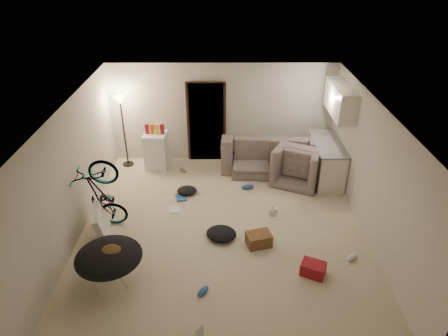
{
  "coord_description": "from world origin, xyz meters",
  "views": [
    {
      "loc": [
        -0.01,
        -6.25,
        4.92
      ],
      "look_at": [
        0.03,
        0.6,
        1.05
      ],
      "focal_mm": 32.0,
      "sensor_mm": 36.0,
      "label": 1
    }
  ],
  "objects_px": {
    "floor_lamp": "(122,117)",
    "kitchen_counter": "(326,161)",
    "saucer_chair": "(110,262)",
    "armchair": "(299,166)",
    "drink_case_a": "(259,239)",
    "juicer": "(273,211)",
    "tv_box": "(102,221)",
    "mini_fridge": "(156,150)",
    "drink_case_b": "(313,269)",
    "sofa": "(269,156)",
    "bicycle": "(104,209)"
  },
  "relations": [
    {
      "from": "saucer_chair",
      "to": "armchair",
      "type": "bearing_deg",
      "value": 42.59
    },
    {
      "from": "floor_lamp",
      "to": "tv_box",
      "type": "distance_m",
      "value": 2.97
    },
    {
      "from": "bicycle",
      "to": "drink_case_a",
      "type": "distance_m",
      "value": 3.03
    },
    {
      "from": "kitchen_counter",
      "to": "sofa",
      "type": "xyz_separation_m",
      "value": [
        -1.28,
        0.45,
        -0.1
      ]
    },
    {
      "from": "kitchen_counter",
      "to": "saucer_chair",
      "type": "distance_m",
      "value": 5.45
    },
    {
      "from": "tv_box",
      "to": "drink_case_a",
      "type": "xyz_separation_m",
      "value": [
        2.97,
        -0.31,
        -0.19
      ]
    },
    {
      "from": "floor_lamp",
      "to": "juicer",
      "type": "distance_m",
      "value": 4.24
    },
    {
      "from": "sofa",
      "to": "juicer",
      "type": "bearing_deg",
      "value": 90.62
    },
    {
      "from": "floor_lamp",
      "to": "saucer_chair",
      "type": "bearing_deg",
      "value": -81.93
    },
    {
      "from": "drink_case_b",
      "to": "sofa",
      "type": "bearing_deg",
      "value": 121.13
    },
    {
      "from": "saucer_chair",
      "to": "floor_lamp",
      "type": "bearing_deg",
      "value": 98.07
    },
    {
      "from": "bicycle",
      "to": "tv_box",
      "type": "distance_m",
      "value": 0.26
    },
    {
      "from": "kitchen_counter",
      "to": "bicycle",
      "type": "height_order",
      "value": "bicycle"
    },
    {
      "from": "sofa",
      "to": "drink_case_a",
      "type": "relative_size",
      "value": 5.25
    },
    {
      "from": "kitchen_counter",
      "to": "drink_case_a",
      "type": "relative_size",
      "value": 3.38
    },
    {
      "from": "tv_box",
      "to": "drink_case_b",
      "type": "distance_m",
      "value": 3.98
    },
    {
      "from": "floor_lamp",
      "to": "kitchen_counter",
      "type": "relative_size",
      "value": 1.21
    },
    {
      "from": "kitchen_counter",
      "to": "saucer_chair",
      "type": "xyz_separation_m",
      "value": [
        -4.26,
        -3.4,
        0.01
      ]
    },
    {
      "from": "kitchen_counter",
      "to": "drink_case_a",
      "type": "height_order",
      "value": "kitchen_counter"
    },
    {
      "from": "tv_box",
      "to": "floor_lamp",
      "type": "bearing_deg",
      "value": 79.16
    },
    {
      "from": "floor_lamp",
      "to": "armchair",
      "type": "relative_size",
      "value": 1.74
    },
    {
      "from": "saucer_chair",
      "to": "drink_case_b",
      "type": "xyz_separation_m",
      "value": [
        3.35,
        0.17,
        -0.34
      ]
    },
    {
      "from": "bicycle",
      "to": "saucer_chair",
      "type": "bearing_deg",
      "value": -161.83
    },
    {
      "from": "floor_lamp",
      "to": "kitchen_counter",
      "type": "height_order",
      "value": "floor_lamp"
    },
    {
      "from": "kitchen_counter",
      "to": "drink_case_b",
      "type": "relative_size",
      "value": 3.8
    },
    {
      "from": "sofa",
      "to": "tv_box",
      "type": "relative_size",
      "value": 2.4
    },
    {
      "from": "armchair",
      "to": "bicycle",
      "type": "relative_size",
      "value": 0.65
    },
    {
      "from": "floor_lamp",
      "to": "kitchen_counter",
      "type": "distance_m",
      "value": 4.95
    },
    {
      "from": "mini_fridge",
      "to": "drink_case_a",
      "type": "bearing_deg",
      "value": -49.6
    },
    {
      "from": "drink_case_a",
      "to": "mini_fridge",
      "type": "bearing_deg",
      "value": 112.41
    },
    {
      "from": "tv_box",
      "to": "mini_fridge",
      "type": "bearing_deg",
      "value": 63.33
    },
    {
      "from": "floor_lamp",
      "to": "bicycle",
      "type": "distance_m",
      "value": 2.71
    },
    {
      "from": "juicer",
      "to": "armchair",
      "type": "bearing_deg",
      "value": 62.26
    },
    {
      "from": "kitchen_counter",
      "to": "mini_fridge",
      "type": "xyz_separation_m",
      "value": [
        -4.07,
        0.55,
        0.01
      ]
    },
    {
      "from": "floor_lamp",
      "to": "juicer",
      "type": "height_order",
      "value": "floor_lamp"
    },
    {
      "from": "floor_lamp",
      "to": "saucer_chair",
      "type": "xyz_separation_m",
      "value": [
        0.57,
        -4.05,
        -0.86
      ]
    },
    {
      "from": "juicer",
      "to": "saucer_chair",
      "type": "bearing_deg",
      "value": -146.73
    },
    {
      "from": "mini_fridge",
      "to": "kitchen_counter",
      "type": "bearing_deg",
      "value": -4.71
    },
    {
      "from": "floor_lamp",
      "to": "drink_case_a",
      "type": "distance_m",
      "value": 4.53
    },
    {
      "from": "juicer",
      "to": "floor_lamp",
      "type": "bearing_deg",
      "value": 147.83
    },
    {
      "from": "bicycle",
      "to": "juicer",
      "type": "height_order",
      "value": "bicycle"
    },
    {
      "from": "sofa",
      "to": "saucer_chair",
      "type": "relative_size",
      "value": 2.18
    },
    {
      "from": "saucer_chair",
      "to": "drink_case_a",
      "type": "bearing_deg",
      "value": 20.52
    },
    {
      "from": "armchair",
      "to": "drink_case_a",
      "type": "xyz_separation_m",
      "value": [
        -1.14,
        -2.41,
        -0.21
      ]
    },
    {
      "from": "kitchen_counter",
      "to": "bicycle",
      "type": "distance_m",
      "value": 5.1
    },
    {
      "from": "kitchen_counter",
      "to": "mini_fridge",
      "type": "relative_size",
      "value": 1.65
    },
    {
      "from": "drink_case_a",
      "to": "juicer",
      "type": "relative_size",
      "value": 1.91
    },
    {
      "from": "sofa",
      "to": "mini_fridge",
      "type": "relative_size",
      "value": 2.56
    },
    {
      "from": "armchair",
      "to": "bicycle",
      "type": "distance_m",
      "value": 4.51
    },
    {
      "from": "sofa",
      "to": "armchair",
      "type": "distance_m",
      "value": 0.83
    }
  ]
}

